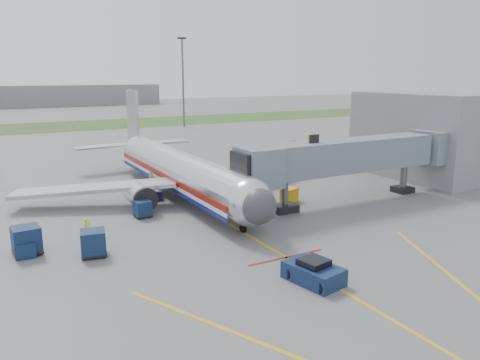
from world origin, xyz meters
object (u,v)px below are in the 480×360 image
baggage_tug (25,243)px  belt_loader (154,192)px  pushback_tug (313,272)px  ramp_worker (87,229)px  airliner (179,170)px

baggage_tug → belt_loader: 16.76m
pushback_tug → baggage_tug: size_ratio=1.47×
pushback_tug → baggage_tug: baggage_tug is taller
belt_loader → ramp_worker: size_ratio=2.63×
belt_loader → baggage_tug: bearing=-140.6°
baggage_tug → ramp_worker: baggage_tug is taller
pushback_tug → ramp_worker: size_ratio=2.34×
ramp_worker → belt_loader: bearing=29.0°
pushback_tug → airliner: bearing=88.2°
baggage_tug → ramp_worker: 4.49m
airliner → baggage_tug: 18.41m
baggage_tug → belt_loader: bearing=39.4°
pushback_tug → baggage_tug: 19.84m
pushback_tug → belt_loader: 24.03m
pushback_tug → baggage_tug: bearing=137.8°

